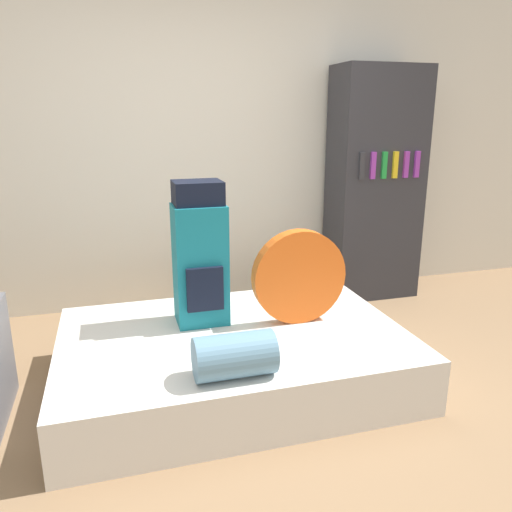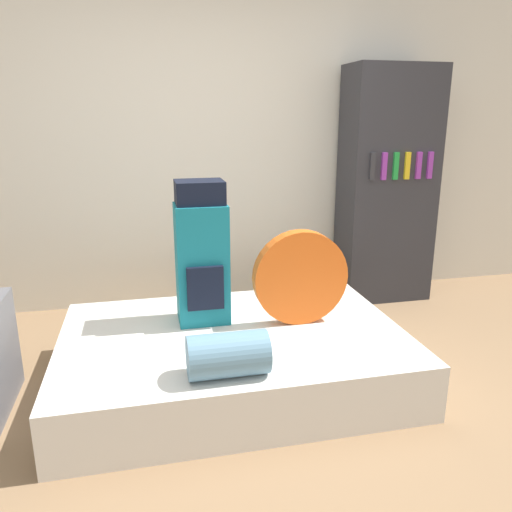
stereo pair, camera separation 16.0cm
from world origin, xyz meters
name	(u,v)px [view 1 (the left image)]	position (x,y,z in m)	size (l,w,h in m)	color
ground_plane	(276,434)	(0.00, 0.00, 0.00)	(16.00, 16.00, 0.00)	#846647
wall_back	(198,145)	(0.00, 2.03, 1.30)	(8.00, 0.05, 2.60)	silver
bed	(234,357)	(-0.08, 0.56, 0.16)	(1.97, 1.33, 0.32)	silver
backpack	(200,256)	(-0.22, 0.78, 0.73)	(0.30, 0.28, 0.86)	#14707F
tent_bag	(299,277)	(0.34, 0.61, 0.60)	(0.57, 0.09, 0.57)	#E05B19
sleeping_roll	(234,355)	(-0.19, 0.07, 0.43)	(0.39, 0.22, 0.22)	#5B849E
bookshelf	(375,185)	(1.45, 1.73, 0.96)	(0.74, 0.43, 1.92)	#2D2D33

